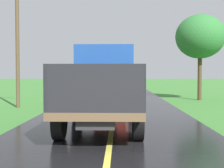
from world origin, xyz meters
TOP-DOWN VIEW (x-y plane):
  - banana_truck_near at (-0.30, 11.75)m, footprint 2.38×5.82m
  - banana_truck_far at (-0.01, 21.16)m, footprint 2.38×5.81m
  - utility_pole_roadside at (-5.22, 17.61)m, footprint 2.03×0.20m
  - roadside_tree_mid_right at (5.78, 22.60)m, footprint 3.36×3.36m

SIDE VIEW (x-z plane):
  - banana_truck_far at x=-0.01m, z-range 0.07..2.87m
  - banana_truck_near at x=-0.30m, z-range 0.07..2.87m
  - utility_pole_roadside at x=-5.22m, z-range 0.29..7.01m
  - roadside_tree_mid_right at x=5.78m, z-range 1.41..7.30m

